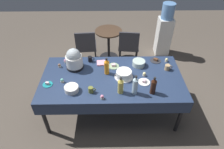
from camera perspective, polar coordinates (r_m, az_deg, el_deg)
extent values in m
plane|color=brown|center=(3.57, 0.00, -9.88)|extent=(9.00, 9.00, 0.00)
cube|color=navy|center=(3.05, 0.00, -1.01)|extent=(2.20, 1.10, 0.04)
cylinder|color=black|center=(3.16, -19.12, -11.95)|extent=(0.06, 0.06, 0.71)
cylinder|color=black|center=(3.18, 19.24, -11.46)|extent=(0.06, 0.06, 0.71)
cylinder|color=black|center=(3.78, -15.77, -0.76)|extent=(0.06, 0.06, 0.71)
cylinder|color=black|center=(3.80, 15.44, -0.42)|extent=(0.06, 0.06, 0.71)
cube|color=navy|center=(2.75, 0.19, -10.23)|extent=(2.20, 0.01, 0.18)
cube|color=navy|center=(3.55, -0.15, 3.43)|extent=(2.20, 0.01, 0.18)
cylinder|color=silver|center=(3.04, 3.46, -0.67)|extent=(0.29, 0.29, 0.01)
cylinder|color=white|center=(3.00, 3.51, 0.14)|extent=(0.24, 0.24, 0.10)
cylinder|color=white|center=(2.97, 3.55, 0.94)|extent=(0.23, 0.23, 0.01)
cylinder|color=black|center=(3.27, -10.73, 2.30)|extent=(0.28, 0.28, 0.04)
cylinder|color=white|center=(3.20, -10.97, 3.88)|extent=(0.27, 0.27, 0.18)
sphere|color=#B2BCC1|center=(3.14, -11.22, 5.49)|extent=(0.23, 0.23, 0.23)
cylinder|color=#B2C6BC|center=(3.28, 7.82, 3.34)|extent=(0.21, 0.21, 0.09)
cylinder|color=silver|center=(2.85, -11.76, -4.09)|extent=(0.20, 0.20, 0.08)
cylinder|color=white|center=(2.98, 9.36, -2.18)|extent=(0.18, 0.18, 0.01)
cube|color=beige|center=(2.97, 9.41, -1.83)|extent=(0.06, 0.08, 0.04)
cylinder|color=teal|center=(3.06, -18.30, -2.77)|extent=(0.15, 0.15, 0.01)
cube|color=beige|center=(3.04, -18.39, -2.44)|extent=(0.06, 0.04, 0.04)
cylinder|color=#8CA87F|center=(3.25, 0.45, 2.46)|extent=(0.19, 0.19, 0.01)
cube|color=beige|center=(3.23, 0.46, 2.79)|extent=(0.07, 0.06, 0.04)
cylinder|color=#2D2D33|center=(3.46, 12.61, 3.99)|extent=(0.18, 0.18, 0.01)
cube|color=brown|center=(3.44, 12.66, 4.30)|extent=(0.08, 0.07, 0.04)
cylinder|color=beige|center=(3.48, 15.61, 3.87)|extent=(0.05, 0.05, 0.03)
sphere|color=beige|center=(3.46, 15.69, 4.25)|extent=(0.05, 0.05, 0.05)
cylinder|color=beige|center=(3.03, -14.33, -1.96)|extent=(0.05, 0.05, 0.03)
sphere|color=#6BC6B2|center=(3.01, -14.42, -1.55)|extent=(0.05, 0.05, 0.05)
cylinder|color=beige|center=(2.70, -2.91, -6.85)|extent=(0.05, 0.05, 0.03)
sphere|color=pink|center=(2.68, -2.93, -6.43)|extent=(0.05, 0.05, 0.05)
cylinder|color=beige|center=(3.42, -13.43, 3.64)|extent=(0.05, 0.05, 0.03)
sphere|color=pink|center=(3.40, -13.50, 4.03)|extent=(0.05, 0.05, 0.05)
cylinder|color=beige|center=(3.34, -15.09, 2.31)|extent=(0.05, 0.05, 0.03)
sphere|color=brown|center=(3.32, -15.17, 2.70)|extent=(0.05, 0.05, 0.05)
cylinder|color=beige|center=(3.09, 9.39, -0.12)|extent=(0.05, 0.05, 0.03)
sphere|color=beige|center=(3.08, 9.44, 0.29)|extent=(0.05, 0.05, 0.05)
cylinder|color=gold|center=(2.73, 2.53, -3.68)|extent=(0.08, 0.08, 0.20)
cone|color=gold|center=(2.64, 2.60, -1.71)|extent=(0.08, 0.08, 0.05)
cylinder|color=black|center=(2.62, 2.62, -1.15)|extent=(0.04, 0.04, 0.02)
cylinder|color=#33190F|center=(2.77, 11.96, -3.64)|extent=(0.08, 0.08, 0.21)
cone|color=#33190F|center=(2.68, 12.34, -1.60)|extent=(0.07, 0.07, 0.05)
cylinder|color=black|center=(2.66, 12.44, -1.05)|extent=(0.04, 0.04, 0.02)
cylinder|color=orange|center=(3.04, -1.55, 1.98)|extent=(0.08, 0.08, 0.22)
cone|color=orange|center=(2.96, -1.60, 4.05)|extent=(0.07, 0.07, 0.05)
cylinder|color=black|center=(2.94, -1.61, 4.59)|extent=(0.03, 0.03, 0.02)
cylinder|color=silver|center=(2.71, 6.76, -3.56)|extent=(0.08, 0.08, 0.25)
cone|color=silver|center=(2.61, 7.01, -1.18)|extent=(0.07, 0.07, 0.05)
cylinder|color=black|center=(2.59, 7.07, -0.62)|extent=(0.03, 0.03, 0.02)
cylinder|color=black|center=(3.35, -6.44, 4.50)|extent=(0.07, 0.07, 0.09)
torus|color=black|center=(3.35, -5.64, 4.58)|extent=(0.06, 0.01, 0.06)
cylinder|color=olive|center=(2.78, -6.24, -4.48)|extent=(0.07, 0.07, 0.09)
torus|color=olive|center=(2.77, -5.27, -4.41)|extent=(0.06, 0.01, 0.06)
cylinder|color=tan|center=(3.28, 15.88, 2.03)|extent=(0.08, 0.08, 0.09)
torus|color=tan|center=(3.29, 16.79, 2.09)|extent=(0.06, 0.01, 0.06)
cube|color=pink|center=(3.31, -3.22, 3.39)|extent=(0.15, 0.15, 0.02)
cube|color=#333338|center=(4.44, -7.51, 8.32)|extent=(0.47, 0.47, 0.05)
cube|color=#333338|center=(4.15, -7.82, 9.52)|extent=(0.42, 0.07, 0.40)
cylinder|color=black|center=(4.71, -4.92, 7.34)|extent=(0.03, 0.03, 0.40)
cylinder|color=black|center=(4.73, -9.56, 7.05)|extent=(0.03, 0.03, 0.40)
cylinder|color=black|center=(4.40, -4.82, 4.68)|extent=(0.03, 0.03, 0.40)
cylinder|color=black|center=(4.42, -9.76, 4.39)|extent=(0.03, 0.03, 0.40)
cube|color=#333338|center=(4.43, 4.92, 8.47)|extent=(0.49, 0.49, 0.05)
cube|color=#333338|center=(4.15, 4.99, 9.68)|extent=(0.42, 0.09, 0.40)
cylinder|color=black|center=(4.72, 7.16, 7.18)|extent=(0.03, 0.03, 0.40)
cylinder|color=black|center=(4.72, 2.52, 7.48)|extent=(0.03, 0.03, 0.40)
cylinder|color=black|center=(4.40, 7.15, 4.52)|extent=(0.03, 0.03, 0.40)
cylinder|color=black|center=(4.40, 2.19, 4.84)|extent=(0.03, 0.03, 0.40)
cylinder|color=#473323|center=(4.40, -1.02, 12.58)|extent=(0.60, 0.60, 0.03)
cylinder|color=black|center=(4.57, -0.97, 8.68)|extent=(0.06, 0.06, 0.67)
cylinder|color=black|center=(4.76, -0.93, 5.14)|extent=(0.44, 0.44, 0.02)
cube|color=silver|center=(4.88, 14.79, 10.72)|extent=(0.32, 0.32, 0.90)
cylinder|color=#6699D8|center=(4.62, 16.12, 17.41)|extent=(0.28, 0.28, 0.34)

